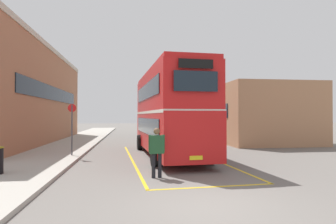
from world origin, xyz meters
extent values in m
plane|color=#66605B|center=(0.00, 14.40, 0.00)|extent=(135.60, 135.60, 0.00)
cube|color=#A39E93|center=(-6.50, 16.80, 0.07)|extent=(4.00, 57.60, 0.14)
cube|color=#9E6647|center=(-10.68, 17.40, 3.69)|extent=(5.15, 21.05, 7.39)
cube|color=#19232D|center=(-8.07, 17.40, 4.06)|extent=(0.06, 16.00, 1.10)
cube|color=#BCB29E|center=(-10.68, 17.40, 7.57)|extent=(5.27, 21.17, 0.36)
cube|color=#AD7A56|center=(9.05, 20.95, 2.42)|extent=(7.11, 17.89, 4.83)
cube|color=#232D38|center=(5.47, 20.95, 2.66)|extent=(0.06, 13.60, 1.10)
cylinder|color=black|center=(-1.29, 12.16, 0.50)|extent=(0.35, 1.02, 1.00)
cylinder|color=black|center=(1.32, 12.35, 0.50)|extent=(0.35, 1.02, 1.00)
cylinder|color=black|center=(-0.83, 5.73, 0.50)|extent=(0.35, 1.02, 1.00)
cylinder|color=black|center=(1.78, 5.92, 0.50)|extent=(0.35, 1.02, 1.00)
cube|color=red|center=(0.25, 9.04, 1.40)|extent=(3.28, 10.55, 2.10)
cube|color=red|center=(0.25, 9.04, 3.50)|extent=(3.26, 10.35, 2.10)
cube|color=red|center=(0.25, 9.04, 4.65)|extent=(3.15, 10.23, 0.20)
cube|color=silver|center=(0.25, 9.04, 2.45)|extent=(3.30, 10.45, 0.14)
cube|color=#19232D|center=(-1.04, 8.95, 1.70)|extent=(0.64, 8.51, 0.84)
cube|color=#19232D|center=(-1.04, 8.95, 3.60)|extent=(0.64, 8.51, 0.84)
cube|color=#19232D|center=(1.53, 9.13, 1.70)|extent=(0.64, 8.51, 0.84)
cube|color=#19232D|center=(1.53, 9.13, 3.60)|extent=(0.64, 8.51, 0.84)
cube|color=#19232D|center=(0.62, 3.83, 3.60)|extent=(1.77, 0.17, 0.80)
cube|color=black|center=(0.62, 3.83, 4.28)|extent=(1.40, 0.14, 0.36)
cube|color=#19232D|center=(-0.13, 14.25, 1.80)|extent=(2.03, 0.19, 1.00)
cube|color=yellow|center=(0.62, 3.83, 0.63)|extent=(0.52, 0.07, 0.16)
cylinder|color=black|center=(1.78, 29.45, 0.46)|extent=(0.34, 0.94, 0.92)
cylinder|color=black|center=(4.20, 29.22, 0.46)|extent=(0.34, 0.94, 0.92)
cylinder|color=black|center=(1.26, 23.89, 0.46)|extent=(0.34, 0.94, 0.92)
cylinder|color=black|center=(3.68, 23.66, 0.46)|extent=(0.34, 0.94, 0.92)
cube|color=navy|center=(2.73, 26.56, 1.60)|extent=(3.20, 9.49, 2.60)
cube|color=silver|center=(2.73, 26.56, 2.96)|extent=(3.03, 9.10, 0.12)
cube|color=#19232D|center=(1.54, 26.67, 1.95)|extent=(0.72, 7.42, 0.96)
cube|color=#19232D|center=(3.92, 26.44, 1.95)|extent=(0.72, 7.42, 0.96)
cube|color=#19232D|center=(3.17, 31.21, 1.90)|extent=(1.87, 0.21, 1.10)
cylinder|color=black|center=(-0.83, 3.40, 0.44)|extent=(0.14, 0.14, 0.88)
cylinder|color=black|center=(-1.06, 3.37, 0.44)|extent=(0.14, 0.14, 0.88)
cube|color=#1E4728|center=(-0.95, 3.38, 1.21)|extent=(0.54, 0.27, 0.66)
cylinder|color=#1E4728|center=(-0.69, 3.41, 1.25)|extent=(0.09, 0.09, 0.63)
cylinder|color=#1E4728|center=(-1.20, 3.35, 1.25)|extent=(0.09, 0.09, 0.63)
sphere|color=brown|center=(-0.95, 3.36, 1.69)|extent=(0.24, 0.24, 0.24)
cylinder|color=#4C4C51|center=(-5.02, 8.97, 1.50)|extent=(0.08, 0.08, 2.72)
cylinder|color=red|center=(-5.02, 8.97, 2.68)|extent=(0.44, 0.04, 0.44)
cube|color=gold|center=(-1.82, 7.85, 0.00)|extent=(1.01, 12.37, 0.01)
cube|color=gold|center=(2.31, 8.15, 0.00)|extent=(1.01, 12.37, 0.01)
cube|color=gold|center=(0.69, 1.82, 0.00)|extent=(4.26, 0.42, 0.01)
camera|label=1|loc=(-1.90, -7.06, 2.25)|focal=30.79mm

